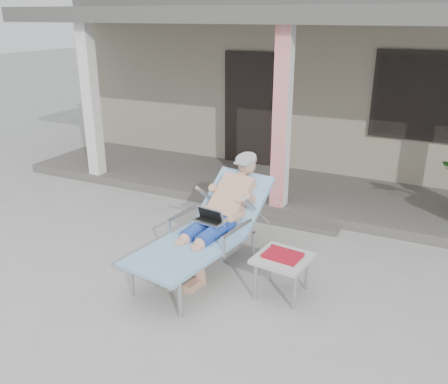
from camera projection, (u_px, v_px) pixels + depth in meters
The scene contains 7 objects.
ground at pixel (215, 279), 5.51m from camera, with size 60.00×60.00×0.00m, color #9E9E99.
house at pixel (348, 73), 10.39m from camera, with size 10.40×5.40×3.30m.
porch_deck at pixel (295, 191), 8.01m from camera, with size 10.00×2.00×0.15m, color #605B56.
porch_overhang at pixel (304, 21), 7.00m from camera, with size 10.00×2.30×2.85m.
porch_step at pixel (271, 218), 7.05m from camera, with size 2.00×0.30×0.07m, color #605B56.
lounger at pixel (212, 203), 5.49m from camera, with size 1.08×2.14×1.35m.
side_table at pixel (282, 260), 5.08m from camera, with size 0.61×0.61×0.49m.
Camera 1 is at (2.19, -4.27, 2.89)m, focal length 38.00 mm.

